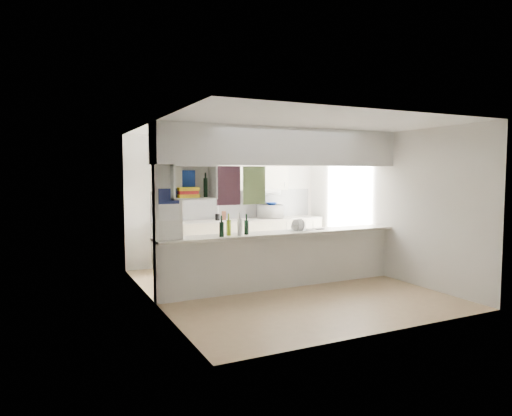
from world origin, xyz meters
TOP-DOWN VIEW (x-y plane):
  - floor at (0.00, 0.00)m, footprint 4.80×4.80m
  - ceiling at (0.00, 0.00)m, footprint 4.80×4.80m
  - wall_back at (0.00, 2.40)m, footprint 4.20×0.00m
  - wall_left at (-2.10, 0.00)m, footprint 0.00×4.80m
  - wall_right at (2.10, 0.00)m, footprint 0.00×4.80m
  - servery_partition at (-0.17, 0.00)m, footprint 4.20×0.50m
  - cubby_shelf at (-1.57, -0.06)m, footprint 0.65×0.35m
  - kitchen_run at (0.16, 2.14)m, footprint 3.60×0.63m
  - microwave at (0.87, 2.07)m, footprint 0.59×0.48m
  - bowl at (0.88, 2.05)m, footprint 0.22×0.22m
  - dish_rack at (0.34, 0.01)m, footprint 0.45×0.39m
  - cup at (0.22, -0.03)m, footprint 0.15×0.15m
  - wine_bottles at (-0.87, -0.06)m, footprint 0.52×0.15m
  - plastic_tubs at (0.42, 0.09)m, footprint 0.49×0.18m
  - utensil_jar at (-0.30, 2.15)m, footprint 0.10×0.10m
  - knife_block at (-0.15, 2.18)m, footprint 0.11×0.10m

SIDE VIEW (x-z plane):
  - floor at x=0.00m, z-range 0.00..0.00m
  - kitchen_run at x=0.16m, z-range -0.29..1.95m
  - plastic_tubs at x=0.42m, z-range 0.92..0.99m
  - cup at x=0.22m, z-range 0.94..1.03m
  - utensil_jar at x=-0.30m, z-range 0.92..1.05m
  - dish_rack at x=0.34m, z-range 0.90..1.10m
  - knife_block at x=-0.15m, z-range 0.92..1.10m
  - wine_bottles at x=-0.87m, z-range 0.87..1.23m
  - microwave at x=0.87m, z-range 0.92..1.20m
  - bowl at x=0.88m, z-range 1.20..1.26m
  - wall_back at x=0.00m, z-range -0.80..3.40m
  - wall_left at x=-2.10m, z-range -1.10..3.70m
  - wall_right at x=2.10m, z-range -1.10..3.70m
  - servery_partition at x=-0.17m, z-range 0.36..2.96m
  - cubby_shelf at x=-1.57m, z-range 1.46..1.96m
  - ceiling at x=0.00m, z-range 2.60..2.60m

